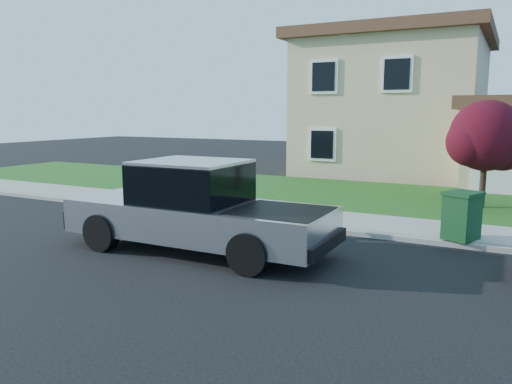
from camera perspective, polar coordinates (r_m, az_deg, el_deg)
ground at (r=11.03m, az=-4.15°, el=-6.95°), size 80.00×80.00×0.00m
curb at (r=13.11m, az=6.30°, el=-4.12°), size 40.00×0.20×0.12m
sidewalk at (r=14.11m, az=7.93°, el=-3.13°), size 40.00×2.00×0.15m
lawn at (r=18.35m, az=12.67°, el=-0.51°), size 40.00×7.00×0.10m
house at (r=25.75m, az=18.20°, el=8.93°), size 14.00×11.30×6.85m
pickup_truck at (r=11.02m, az=-6.78°, el=-1.99°), size 6.13×2.36×2.01m
woman at (r=12.58m, az=-4.18°, el=-1.25°), size 0.60×0.43×1.67m
ornamental_tree at (r=16.98m, az=24.92°, el=5.51°), size 2.43×2.19×3.33m
trash_bin at (r=12.37m, az=22.46°, el=-2.47°), size 0.93×0.98×1.11m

